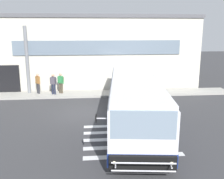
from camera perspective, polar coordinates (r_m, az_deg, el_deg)
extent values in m
cube|color=#353538|center=(16.84, -5.46, -5.29)|extent=(80.00, 90.00, 0.02)
cube|color=silver|center=(11.46, 4.94, -14.46)|extent=(4.40, 0.36, 0.01)
cube|color=silver|center=(12.25, 4.18, -12.53)|extent=(4.40, 0.36, 0.01)
cube|color=silver|center=(13.06, 3.52, -10.82)|extent=(4.40, 0.36, 0.01)
cube|color=silver|center=(13.88, 2.94, -9.32)|extent=(4.40, 0.36, 0.01)
cube|color=silver|center=(14.70, 2.44, -7.98)|extent=(4.40, 0.36, 0.01)
cube|color=beige|center=(28.06, -5.62, 8.68)|extent=(20.11, 12.00, 6.25)
cube|color=#56565B|center=(28.00, -5.77, 15.38)|extent=(20.31, 12.20, 0.30)
cube|color=black|center=(23.28, -21.89, 2.07)|extent=(1.80, 0.16, 2.40)
cube|color=slate|center=(22.01, -3.05, 9.25)|extent=(14.11, 0.10, 1.20)
cube|color=#9E9B93|center=(21.43, -5.47, -1.00)|extent=(24.11, 2.00, 0.15)
cylinder|color=slate|center=(22.07, -18.30, 6.19)|extent=(0.28, 0.28, 5.44)
cube|color=silver|center=(14.94, 4.85, -1.94)|extent=(3.93, 11.91, 2.15)
cube|color=navy|center=(15.16, 4.80, -4.86)|extent=(3.97, 11.95, 0.55)
cube|color=silver|center=(14.67, 4.94, 2.49)|extent=(3.81, 11.70, 0.20)
cube|color=gray|center=(9.25, 6.95, -7.75)|extent=(2.35, 0.40, 1.05)
cube|color=gray|center=(15.24, 9.69, 0.16)|extent=(1.29, 10.42, 0.95)
cube|color=gray|center=(15.09, -0.09, 0.22)|extent=(1.29, 10.42, 0.95)
cube|color=black|center=(9.13, 7.02, -5.67)|extent=(2.15, 0.36, 0.28)
cube|color=black|center=(9.72, 6.79, -15.73)|extent=(2.46, 0.49, 0.52)
sphere|color=beige|center=(9.82, 13.00, -15.54)|extent=(0.18, 0.18, 0.18)
sphere|color=beige|center=(9.64, 0.50, -15.77)|extent=(0.18, 0.18, 0.18)
cylinder|color=#B7B7BF|center=(9.36, -2.34, -6.42)|extent=(0.40, 0.10, 0.05)
cube|color=black|center=(9.38, -3.56, -6.40)|extent=(0.06, 0.20, 0.28)
cylinder|color=black|center=(11.60, 11.84, -11.63)|extent=(0.42, 1.03, 1.00)
cylinder|color=black|center=(11.42, -0.10, -11.74)|extent=(0.42, 1.03, 1.00)
cylinder|color=black|center=(17.82, 8.10, -2.60)|extent=(0.42, 1.03, 1.00)
cylinder|color=black|center=(17.71, 0.51, -2.57)|extent=(0.42, 1.03, 1.00)
cylinder|color=black|center=(19.07, 7.66, -1.53)|extent=(0.42, 1.03, 1.00)
cylinder|color=black|center=(18.96, 0.58, -1.50)|extent=(0.42, 1.03, 1.00)
cylinder|color=#B7B7BF|center=(9.47, 6.98, -17.50)|extent=(2.24, 0.33, 0.06)
cylinder|color=#B7B7BF|center=(9.32, 7.03, -15.91)|extent=(2.24, 0.33, 0.06)
cylinder|color=#B7B7BF|center=(9.70, 12.86, -15.92)|extent=(0.11, 0.50, 0.05)
cylinder|color=#B7B7BF|center=(9.52, 0.80, -16.15)|extent=(0.11, 0.50, 0.05)
cylinder|color=#2D2D33|center=(21.88, -15.89, 0.19)|extent=(0.15, 0.15, 0.85)
cylinder|color=#2D2D33|center=(22.05, -16.15, 0.27)|extent=(0.15, 0.15, 0.85)
cube|color=#996633|center=(21.83, -16.14, 2.06)|extent=(0.41, 0.43, 0.58)
sphere|color=tan|center=(21.75, -16.21, 3.15)|extent=(0.23, 0.23, 0.23)
cylinder|color=#996633|center=(21.62, -15.80, 1.85)|extent=(0.09, 0.09, 0.55)
cylinder|color=#996633|center=(22.05, -16.46, 2.02)|extent=(0.09, 0.09, 0.55)
cylinder|color=#1E2338|center=(21.36, -12.55, 0.07)|extent=(0.15, 0.15, 0.85)
cylinder|color=#1E2338|center=(21.45, -13.03, 0.10)|extent=(0.15, 0.15, 0.85)
cube|color=#4C4751|center=(21.26, -12.89, 1.96)|extent=(0.43, 0.34, 0.58)
sphere|color=tan|center=(21.19, -12.95, 3.08)|extent=(0.23, 0.23, 0.23)
cylinder|color=#4C4751|center=(21.16, -12.28, 1.80)|extent=(0.09, 0.09, 0.55)
cylinder|color=#4C4751|center=(21.39, -13.48, 1.86)|extent=(0.09, 0.09, 0.55)
cylinder|color=#4C4233|center=(21.59, -11.02, 0.28)|extent=(0.15, 0.15, 0.85)
cylinder|color=#4C4233|center=(21.70, -11.46, 0.33)|extent=(0.15, 0.15, 0.85)
cube|color=#338C4C|center=(21.50, -11.33, 2.16)|extent=(0.44, 0.38, 0.58)
sphere|color=tan|center=(21.42, -11.38, 3.26)|extent=(0.23, 0.23, 0.23)
cylinder|color=#338C4C|center=(21.36, -10.77, 1.98)|extent=(0.09, 0.09, 0.55)
cylinder|color=#338C4C|center=(21.65, -11.86, 2.08)|extent=(0.09, 0.09, 0.55)
cube|color=maroon|center=(21.64, -11.07, 2.19)|extent=(0.35, 0.30, 0.44)
cylinder|color=yellow|center=(20.37, 2.77, -0.62)|extent=(0.18, 0.18, 0.90)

